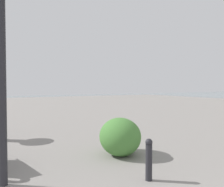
{
  "coord_description": "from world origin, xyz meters",
  "views": [
    {
      "loc": [
        0.32,
        1.64,
        1.71
      ],
      "look_at": [
        10.76,
        -4.27,
        1.3
      ],
      "focal_mm": 39.52,
      "sensor_mm": 36.0,
      "label": 1
    }
  ],
  "objects": [
    {
      "name": "bollard_mid",
      "position": [
        3.79,
        -1.08,
        0.39
      ],
      "size": [
        0.13,
        0.13,
        0.75
      ],
      "color": "#232328",
      "rests_on": "ground"
    },
    {
      "name": "shrub_low",
      "position": [
        5.5,
        -1.57,
        0.44
      ],
      "size": [
        1.03,
        0.93,
        0.88
      ],
      "color": "#477F38",
      "rests_on": "ground"
    },
    {
      "name": "shrub_wide",
      "position": [
        5.41,
        -1.47,
        0.42
      ],
      "size": [
        1.0,
        0.9,
        0.85
      ],
      "color": "#477F38",
      "rests_on": "ground"
    },
    {
      "name": "lamppost",
      "position": [
        4.83,
        1.22,
        2.66
      ],
      "size": [
        0.98,
        0.28,
        3.99
      ],
      "color": "#232328",
      "rests_on": "ground"
    },
    {
      "name": "shrub_round",
      "position": [
        5.36,
        -1.43,
        0.46
      ],
      "size": [
        1.08,
        0.98,
        0.92
      ],
      "color": "#477F38",
      "rests_on": "ground"
    }
  ]
}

